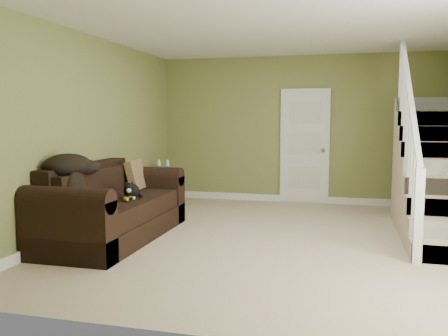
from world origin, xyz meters
The scene contains 15 objects.
floor centered at (0.00, 0.00, 0.00)m, with size 5.00×5.50×0.01m, color tan.
ceiling centered at (0.00, 0.00, 2.60)m, with size 5.00×5.50×0.01m, color white.
wall_back centered at (0.00, 2.75, 1.30)m, with size 5.00×0.04×2.60m, color olive.
wall_front centered at (0.00, -2.75, 1.30)m, with size 5.00×0.04×2.60m, color olive.
wall_left centered at (-2.50, 0.00, 1.30)m, with size 0.04×5.50×2.60m, color olive.
baseboard_back centered at (0.00, 2.72, 0.06)m, with size 5.00×0.04×0.12m, color white.
baseboard_left centered at (-2.47, 0.00, 0.06)m, with size 0.04×5.50×0.12m, color white.
door centered at (0.10, 2.71, 1.01)m, with size 0.86×0.12×2.02m.
staircase centered at (1.99, 0.97, 0.64)m, with size 1.00×2.51×2.82m.
sofa centered at (-2.02, -0.44, 0.36)m, with size 1.02×2.37×0.94m.
side_table centered at (-2.22, 1.85, 0.29)m, with size 0.60×0.60×0.80m.
cat centered at (-1.77, -0.40, 0.60)m, with size 0.32×0.51×0.25m.
banana centered at (-1.75, -0.59, 0.53)m, with size 0.05×0.19×0.05m, color gold.
throw_pillow centered at (-2.04, 0.33, 0.71)m, with size 0.10×0.41×0.41m, color #48341D.
throw_blanket centered at (-2.29, -0.95, 0.97)m, with size 0.48×0.64×0.26m, color black.
Camera 1 is at (0.81, -5.75, 1.50)m, focal length 38.00 mm.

